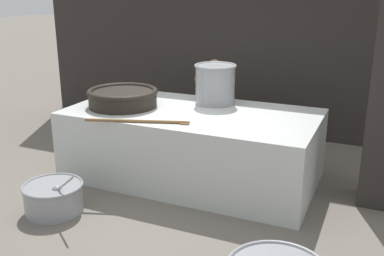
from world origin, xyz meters
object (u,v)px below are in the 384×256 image
Objects in this scene: stock_pot at (215,83)px; cook at (214,102)px; prep_bowl_vegetables at (54,196)px; giant_wok_near at (123,97)px.

cook is at bearing 112.57° from stock_pot.
cook is 3.12m from prep_bowl_vegetables.
stock_pot reaches higher than giant_wok_near.
giant_wok_near is 1.65× the size of stock_pot.
prep_bowl_vegetables is (-0.10, -1.50, -0.94)m from giant_wok_near.
prep_bowl_vegetables is at bearing -93.94° from giant_wok_near.
stock_pot is 2.77m from prep_bowl_vegetables.
stock_pot reaches higher than cook.
giant_wok_near is 1.12× the size of prep_bowl_vegetables.
prep_bowl_vegetables is (-0.98, -2.89, -0.63)m from cook.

